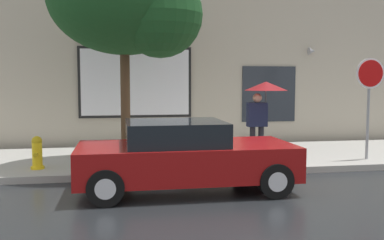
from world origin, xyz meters
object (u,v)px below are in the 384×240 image
at_px(street_tree, 131,2).
at_px(stop_sign, 370,88).
at_px(parked_car, 184,156).
at_px(pedestrian_with_umbrella, 263,97).
at_px(fire_hydrant, 37,153).

xyz_separation_m(street_tree, stop_sign, (5.84, -0.54, -2.03)).
relative_size(parked_car, street_tree, 0.78).
relative_size(parked_car, stop_sign, 1.62).
distance_m(parked_car, stop_sign, 5.40).
bearing_deg(stop_sign, parked_car, -160.75).
bearing_deg(parked_car, pedestrian_with_umbrella, 42.17).
bearing_deg(stop_sign, pedestrian_with_umbrella, 172.04).
bearing_deg(stop_sign, fire_hydrant, 178.99).
relative_size(pedestrian_with_umbrella, street_tree, 0.37).
distance_m(parked_car, street_tree, 4.10).
relative_size(parked_car, pedestrian_with_umbrella, 2.10).
bearing_deg(pedestrian_with_umbrella, parked_car, -137.83).
relative_size(fire_hydrant, pedestrian_with_umbrella, 0.38).
height_order(fire_hydrant, stop_sign, stop_sign).
bearing_deg(pedestrian_with_umbrella, street_tree, 177.03).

